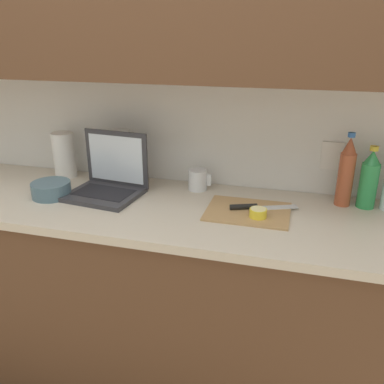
{
  "coord_description": "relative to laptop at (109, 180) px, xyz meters",
  "views": [
    {
      "loc": [
        0.58,
        -1.46,
        1.6
      ],
      "look_at": [
        0.18,
        -0.01,
        1.01
      ],
      "focal_mm": 38.0,
      "sensor_mm": 36.0,
      "label": 1
    }
  ],
  "objects": [
    {
      "name": "bottle_green_soda",
      "position": [
        1.0,
        0.14,
        0.08
      ],
      "size": [
        0.06,
        0.06,
        0.31
      ],
      "color": "#A34C2D",
      "rests_on": "counter_unit"
    },
    {
      "name": "paper_towel_roll",
      "position": [
        -0.31,
        0.15,
        0.05
      ],
      "size": [
        0.11,
        0.11,
        0.22
      ],
      "color": "white",
      "rests_on": "counter_unit"
    },
    {
      "name": "knife",
      "position": [
        0.64,
        -0.03,
        -0.05
      ],
      "size": [
        0.27,
        0.13,
        0.02
      ],
      "rotation": [
        0.0,
        0.0,
        0.37
      ],
      "color": "silver",
      "rests_on": "cutting_board"
    },
    {
      "name": "cutting_board",
      "position": [
        0.63,
        -0.05,
        -0.06
      ],
      "size": [
        0.33,
        0.26,
        0.01
      ],
      "primitive_type": "cube",
      "color": "tan",
      "rests_on": "counter_unit"
    },
    {
      "name": "bottle_oil_tall",
      "position": [
        1.09,
        0.14,
        0.06
      ],
      "size": [
        0.07,
        0.07,
        0.26
      ],
      "color": "#2D934C",
      "rests_on": "counter_unit"
    },
    {
      "name": "measuring_cup",
      "position": [
        0.37,
        0.15,
        -0.02
      ],
      "size": [
        0.11,
        0.09,
        0.09
      ],
      "color": "silver",
      "rests_on": "counter_unit"
    },
    {
      "name": "ground_plane",
      "position": [
        0.23,
        -0.07,
        -0.99
      ],
      "size": [
        12.0,
        12.0,
        0.0
      ],
      "primitive_type": "plane",
      "color": "#847056",
      "rests_on": "ground"
    },
    {
      "name": "bowl_white",
      "position": [
        -0.23,
        -0.11,
        -0.03
      ],
      "size": [
        0.17,
        0.17,
        0.07
      ],
      "color": "slate",
      "rests_on": "counter_unit"
    },
    {
      "name": "wall_back",
      "position": [
        0.23,
        0.17,
        0.57
      ],
      "size": [
        5.2,
        0.38,
        2.6
      ],
      "color": "white",
      "rests_on": "ground_plane"
    },
    {
      "name": "laptop",
      "position": [
        0.0,
        0.0,
        0.0
      ],
      "size": [
        0.33,
        0.29,
        0.27
      ],
      "rotation": [
        0.0,
        0.0,
        -0.11
      ],
      "color": "#333338",
      "rests_on": "counter_unit"
    },
    {
      "name": "counter_unit",
      "position": [
        0.21,
        -0.07,
        -0.52
      ],
      "size": [
        2.41,
        0.63,
        0.93
      ],
      "color": "brown",
      "rests_on": "ground_plane"
    },
    {
      "name": "lemon_half_cut",
      "position": [
        0.67,
        -0.1,
        -0.04
      ],
      "size": [
        0.07,
        0.07,
        0.04
      ],
      "color": "yellow",
      "rests_on": "cutting_board"
    }
  ]
}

